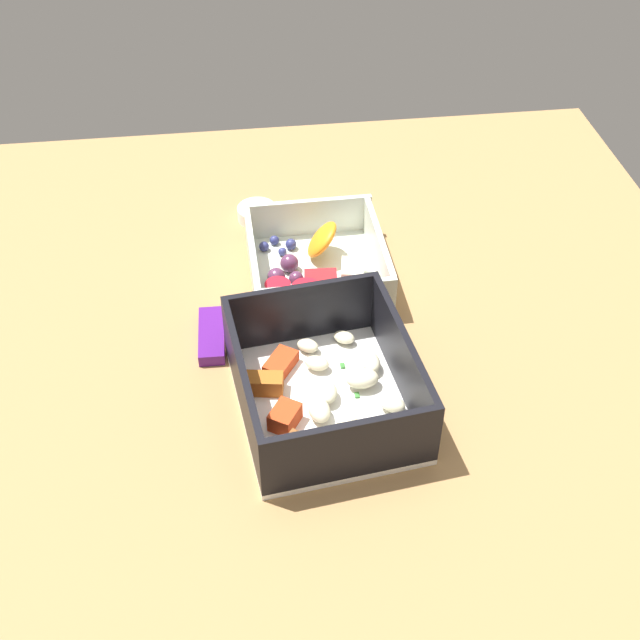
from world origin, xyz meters
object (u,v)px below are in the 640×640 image
object	(u,v)px
pasta_container	(324,388)
paper_cup_liner	(257,213)
fruit_bowl	(315,267)
candy_bar	(212,334)

from	to	relation	value
pasta_container	paper_cup_liner	xyz separation A→B (cm)	(29.00, 3.82, -1.42)
fruit_bowl	pasta_container	bearing A→B (deg)	175.48
paper_cup_liner	pasta_container	bearing A→B (deg)	-172.50
fruit_bowl	candy_bar	xyz separation A→B (cm)	(-7.46, 10.81, -1.07)
pasta_container	fruit_bowl	bearing A→B (deg)	-11.57
fruit_bowl	paper_cup_liner	size ratio (longest dim) A/B	3.45
pasta_container	fruit_bowl	distance (cm)	17.32
fruit_bowl	paper_cup_liner	bearing A→B (deg)	23.83
fruit_bowl	paper_cup_liner	distance (cm)	12.86
pasta_container	paper_cup_liner	world-z (taller)	pasta_container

